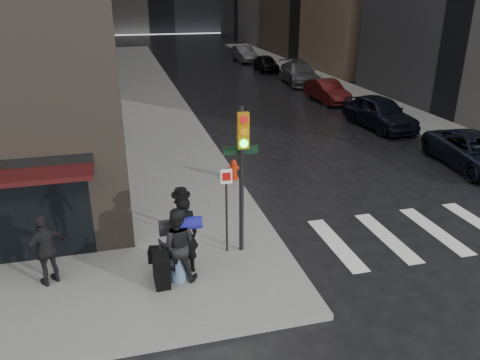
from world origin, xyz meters
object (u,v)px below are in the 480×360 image
object	(u,v)px
parked_car_0	(476,152)
parked_car_4	(266,63)
fire_hydrant	(234,170)
parked_car_3	(299,73)
parked_car_5	(244,54)
parked_car_2	(327,91)
man_jeans	(177,244)
man_greycoat	(47,249)
parked_car_1	(380,112)
traffic_light	(241,162)
man_overcoat	(178,240)

from	to	relation	value
parked_car_0	parked_car_4	distance (m)	25.40
fire_hydrant	parked_car_3	xyz separation A→B (m)	(9.63, 18.11, 0.30)
fire_hydrant	parked_car_5	xyz separation A→B (m)	(8.68, 30.80, 0.27)
parked_car_0	parked_car_5	bearing A→B (deg)	97.35
parked_car_2	parked_car_4	size ratio (longest dim) A/B	1.03
parked_car_0	man_jeans	bearing A→B (deg)	-152.85
man_greycoat	fire_hydrant	bearing A→B (deg)	-171.80
man_greycoat	parked_car_1	world-z (taller)	man_greycoat
man_greycoat	parked_car_2	world-z (taller)	man_greycoat
man_greycoat	fire_hydrant	world-z (taller)	man_greycoat
traffic_light	fire_hydrant	size ratio (longest dim) A/B	5.20
man_greycoat	parked_car_5	size ratio (longest dim) A/B	0.39
man_overcoat	parked_car_5	world-z (taller)	man_overcoat
man_greycoat	traffic_light	distance (m)	5.02
parked_car_1	parked_car_5	distance (m)	25.39
man_greycoat	parked_car_4	distance (m)	33.27
parked_car_1	parked_car_5	bearing A→B (deg)	86.51
parked_car_2	man_overcoat	bearing A→B (deg)	-126.65
parked_car_2	traffic_light	bearing A→B (deg)	-123.60
man_overcoat	parked_car_4	size ratio (longest dim) A/B	0.56
man_overcoat	parked_car_2	distance (m)	21.15
fire_hydrant	parked_car_5	bearing A→B (deg)	74.26
fire_hydrant	parked_car_4	xyz separation A→B (m)	(9.01, 24.45, 0.20)
man_greycoat	parked_car_4	xyz separation A→B (m)	(14.82, 29.78, -0.36)
parked_car_0	parked_car_3	bearing A→B (deg)	95.74
man_jeans	traffic_light	size ratio (longest dim) A/B	0.48
parked_car_5	parked_car_0	bearing A→B (deg)	-89.85
fire_hydrant	parked_car_0	distance (m)	9.77
traffic_light	fire_hydrant	bearing A→B (deg)	82.44
man_greycoat	man_jeans	bearing A→B (deg)	134.22
parked_car_0	parked_car_4	bearing A→B (deg)	97.08
man_jeans	parked_car_1	bearing A→B (deg)	-123.79
fire_hydrant	parked_car_2	world-z (taller)	parked_car_2
traffic_light	parked_car_1	bearing A→B (deg)	50.23
man_overcoat	parked_car_1	xyz separation A→B (m)	(11.89, 11.17, -0.28)
man_jeans	parked_car_1	xyz separation A→B (m)	(11.95, 11.34, -0.27)
man_greycoat	parked_car_4	size ratio (longest dim) A/B	0.44
man_greycoat	parked_car_5	world-z (taller)	man_greycoat
man_overcoat	man_greycoat	distance (m)	3.05
parked_car_1	parked_car_2	xyz separation A→B (m)	(-0.05, 6.35, -0.13)
parked_car_2	parked_car_5	distance (m)	19.04
man_jeans	parked_car_4	world-z (taller)	man_jeans
man_overcoat	fire_hydrant	size ratio (longest dim) A/B	3.00
parked_car_3	parked_car_5	bearing A→B (deg)	99.77
man_overcoat	man_jeans	xyz separation A→B (m)	(-0.06, -0.17, -0.01)
man_greycoat	fire_hydrant	size ratio (longest dim) A/B	2.39
parked_car_1	parked_car_2	world-z (taller)	parked_car_1
parked_car_1	man_overcoat	bearing A→B (deg)	-141.19
man_overcoat	man_jeans	bearing A→B (deg)	67.79
parked_car_0	parked_car_2	world-z (taller)	parked_car_0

